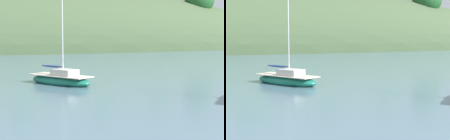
{
  "view_description": "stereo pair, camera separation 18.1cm",
  "coord_description": "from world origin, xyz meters",
  "views": [
    {
      "loc": [
        -9.57,
        -8.9,
        4.43
      ],
      "look_at": [
        0.0,
        20.0,
        1.2
      ],
      "focal_mm": 57.75,
      "sensor_mm": 36.0,
      "label": 1
    },
    {
      "loc": [
        -9.4,
        -8.96,
        4.43
      ],
      "look_at": [
        0.0,
        20.0,
        1.2
      ],
      "focal_mm": 57.75,
      "sensor_mm": 36.0,
      "label": 2
    }
  ],
  "objects": [
    {
      "name": "far_shoreline_hill",
      "position": [
        0.16,
        79.72,
        0.08
      ],
      "size": [
        150.0,
        36.0,
        32.7
      ],
      "color": "#425638",
      "rests_on": "ground"
    },
    {
      "name": "sailboat_white_near",
      "position": [
        -4.17,
        21.28,
        0.39
      ],
      "size": [
        5.51,
        6.47,
        8.16
      ],
      "color": "#196B56",
      "rests_on": "ground"
    }
  ]
}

